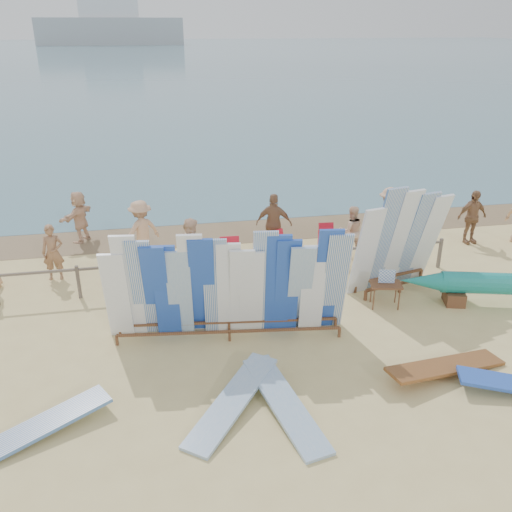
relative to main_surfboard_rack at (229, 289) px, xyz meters
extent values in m
plane|color=#DDC67F|center=(0.48, -0.43, -1.20)|extent=(160.00, 160.00, 0.00)
cube|color=slate|center=(0.48, 127.57, -1.20)|extent=(320.00, 240.00, 0.02)
cube|color=olive|center=(0.48, 6.77, -1.20)|extent=(40.00, 2.60, 0.01)
cube|color=#999EA3|center=(-11.52, 179.57, 2.82)|extent=(45.00, 8.00, 8.00)
cube|color=silver|center=(-11.52, 179.57, 9.82)|extent=(18.00, 6.00, 6.00)
cube|color=#695B4F|center=(0.48, 2.57, -0.40)|extent=(12.00, 0.06, 0.06)
cube|color=#695B4F|center=(-3.52, 2.57, -0.75)|extent=(0.08, 0.08, 0.90)
cube|color=#695B4F|center=(-1.52, 2.57, -0.75)|extent=(0.08, 0.08, 0.90)
cube|color=#695B4F|center=(0.48, 2.57, -0.75)|extent=(0.08, 0.08, 0.90)
cube|color=#695B4F|center=(2.48, 2.57, -0.75)|extent=(0.08, 0.08, 0.90)
cube|color=#695B4F|center=(4.48, 2.57, -0.75)|extent=(0.08, 0.08, 0.90)
cube|color=#695B4F|center=(6.48, 2.57, -0.75)|extent=(0.08, 0.08, 0.90)
cube|color=brown|center=(-0.03, -0.21, -0.96)|extent=(4.92, 0.66, 0.06)
cube|color=brown|center=(0.02, 0.21, -0.96)|extent=(4.92, 0.66, 0.06)
cube|color=white|center=(-2.41, 0.29, -0.10)|extent=(0.58, 0.59, 2.19)
cube|color=white|center=(-2.12, 0.26, 0.11)|extent=(0.60, 0.73, 2.62)
cube|color=silver|center=(-1.84, 0.22, 0.06)|extent=(0.61, 0.78, 2.51)
cube|color=#244BB4|center=(-1.55, 0.19, -0.01)|extent=(0.62, 0.86, 2.38)
cube|color=#244BB4|center=(-1.34, 0.16, -0.03)|extent=(0.58, 0.59, 2.34)
cube|color=#7FA4CC|center=(-1.06, 0.13, -0.08)|extent=(0.59, 0.65, 2.23)
cube|color=white|center=(-0.77, 0.09, 0.12)|extent=(0.62, 0.88, 2.63)
cube|color=#244BB4|center=(-0.57, 0.07, 0.07)|extent=(0.62, 0.88, 2.53)
cube|color=silver|center=(-0.28, 0.03, 0.04)|extent=(0.59, 0.67, 2.48)
cube|color=white|center=(0.00, 0.00, -0.01)|extent=(0.59, 0.67, 2.38)
cube|color=white|center=(0.29, -0.04, -0.08)|extent=(0.61, 0.80, 2.25)
cube|color=white|center=(0.49, -0.06, -0.11)|extent=(0.60, 0.69, 2.17)
cube|color=silver|center=(0.78, -0.10, 0.12)|extent=(0.60, 0.69, 2.63)
cube|color=#244BB4|center=(1.06, -0.13, 0.07)|extent=(0.59, 0.65, 2.53)
cube|color=#244BB4|center=(1.27, -0.16, 0.01)|extent=(0.60, 0.69, 2.42)
cube|color=#7FA4CC|center=(1.55, -0.19, -0.06)|extent=(0.62, 0.85, 2.28)
cube|color=white|center=(1.84, -0.23, -0.07)|extent=(0.58, 0.54, 2.25)
cube|color=#244BB4|center=(2.13, -0.26, 0.13)|extent=(0.61, 0.80, 2.65)
cube|color=silver|center=(2.33, -0.29, 0.07)|extent=(0.61, 0.83, 2.55)
cube|color=brown|center=(4.70, 1.28, -0.93)|extent=(2.11, 0.54, 0.06)
cube|color=brown|center=(4.60, 1.74, -0.93)|extent=(2.11, 0.54, 0.06)
cube|color=white|center=(3.67, 1.29, 0.04)|extent=(0.72, 0.76, 2.47)
cube|color=silver|center=(4.17, 1.40, 0.28)|extent=(0.76, 0.92, 2.95)
cube|color=white|center=(4.66, 1.52, 0.22)|extent=(0.76, 0.94, 2.83)
cube|color=silver|center=(5.16, 1.63, 0.16)|extent=(0.77, 0.95, 2.71)
cube|color=white|center=(5.57, 1.72, 0.10)|extent=(0.77, 0.97, 2.59)
cube|color=brown|center=(5.79, 0.47, -1.03)|extent=(0.60, 0.66, 0.33)
cone|color=teal|center=(4.98, 0.69, -0.60)|extent=(1.21, 0.79, 0.52)
cube|color=brown|center=(4.00, 0.67, -0.60)|extent=(0.85, 0.68, 0.04)
cube|color=white|center=(4.00, 0.67, -0.38)|extent=(0.39, 0.11, 0.35)
cube|color=brown|center=(4.08, -2.24, -1.20)|extent=(2.75, 1.15, 0.36)
cube|color=silver|center=(-3.77, -2.60, -1.20)|extent=(2.63, 1.80, 0.30)
cube|color=#7FA4CC|center=(0.61, -2.74, -1.20)|extent=(1.13, 2.75, 0.33)
cube|color=#7FA4CC|center=(-0.31, -2.49, -1.20)|extent=(2.10, 2.47, 0.34)
cube|color=red|center=(0.56, 3.62, -0.87)|extent=(0.59, 0.54, 0.05)
cube|color=red|center=(0.57, 3.86, -0.59)|extent=(0.57, 0.20, 0.56)
cube|color=red|center=(2.13, 3.87, -0.87)|extent=(0.75, 0.73, 0.05)
cube|color=red|center=(2.00, 4.08, -0.58)|extent=(0.57, 0.43, 0.56)
cube|color=red|center=(3.49, 3.70, -0.65)|extent=(0.50, 0.78, 0.55)
cube|color=red|center=(3.51, 4.00, -0.30)|extent=(0.46, 0.20, 0.34)
imported|color=beige|center=(-3.86, 6.68, -0.36)|extent=(1.19, 1.59, 1.67)
imported|color=beige|center=(-0.55, 3.17, -0.32)|extent=(0.44, 0.87, 1.76)
imported|color=#8C6042|center=(8.39, 4.18, -0.33)|extent=(1.06, 0.53, 1.74)
imported|color=#8C6042|center=(-4.28, 3.88, -0.41)|extent=(0.58, 0.33, 1.58)
imported|color=tan|center=(-1.91, 4.72, -0.27)|extent=(1.28, 1.04, 1.85)
imported|color=#8C6042|center=(2.05, 4.59, -0.26)|extent=(1.19, 0.81, 1.87)
imported|color=beige|center=(4.27, 3.92, -0.42)|extent=(0.79, 0.43, 1.56)
imported|color=tan|center=(5.82, 4.77, -0.30)|extent=(0.95, 1.26, 1.80)
camera|label=1|loc=(-1.41, -10.48, 5.34)|focal=38.00mm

